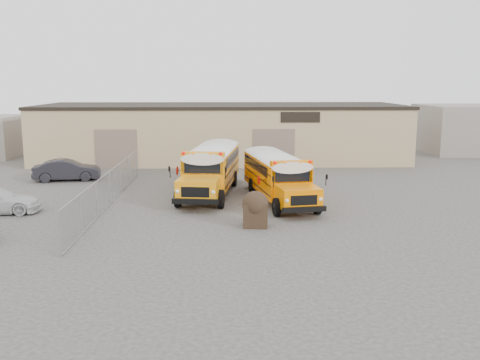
{
  "coord_description": "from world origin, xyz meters",
  "views": [
    {
      "loc": [
        0.21,
        -25.58,
        6.54
      ],
      "look_at": [
        1.01,
        1.26,
        1.6
      ],
      "focal_mm": 40.0,
      "sensor_mm": 36.0,
      "label": 1
    }
  ],
  "objects_px": {
    "school_bus_left": "(224,152)",
    "car_dark": "(67,170)",
    "school_bus_right": "(256,159)",
    "tarp_bundle": "(255,208)"
  },
  "relations": [
    {
      "from": "tarp_bundle",
      "to": "car_dark",
      "type": "distance_m",
      "value": 16.92
    },
    {
      "from": "school_bus_left",
      "to": "car_dark",
      "type": "distance_m",
      "value": 10.75
    },
    {
      "from": "school_bus_left",
      "to": "tarp_bundle",
      "type": "height_order",
      "value": "school_bus_left"
    },
    {
      "from": "tarp_bundle",
      "to": "car_dark",
      "type": "height_order",
      "value": "tarp_bundle"
    },
    {
      "from": "school_bus_left",
      "to": "car_dark",
      "type": "bearing_deg",
      "value": -170.9
    },
    {
      "from": "car_dark",
      "to": "school_bus_left",
      "type": "bearing_deg",
      "value": -90.78
    },
    {
      "from": "car_dark",
      "to": "tarp_bundle",
      "type": "bearing_deg",
      "value": -144.86
    },
    {
      "from": "school_bus_right",
      "to": "car_dark",
      "type": "xyz_separation_m",
      "value": [
        -12.65,
        0.88,
        -0.8
      ]
    },
    {
      "from": "school_bus_left",
      "to": "school_bus_right",
      "type": "height_order",
      "value": "school_bus_left"
    },
    {
      "from": "tarp_bundle",
      "to": "car_dark",
      "type": "xyz_separation_m",
      "value": [
        -11.97,
        11.96,
        -0.13
      ]
    }
  ]
}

